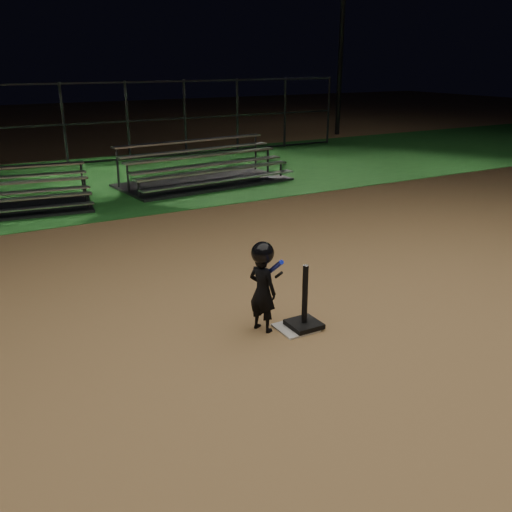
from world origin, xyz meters
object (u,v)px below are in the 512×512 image
Objects in this scene: home_plate at (296,328)px; bleacher_right at (204,176)px; light_pole_right at (344,13)px; bleacher_left at (3,204)px; child_batter at (263,284)px; batting_tee at (304,315)px.

bleacher_right is (2.57, 8.36, 0.21)m from home_plate.
light_pole_right is at bearing 29.08° from bleacher_right.
bleacher_left reaches higher than home_plate.
child_batter is at bearing -129.96° from light_pole_right.
home_plate is 0.56× the size of batting_tee.
light_pole_right is at bearing 51.23° from home_plate.
batting_tee is 0.21× the size of bleacher_left.
light_pole_right is (14.45, 7.11, 4.76)m from bleacher_left.
light_pole_right reaches higher than bleacher_right.
bleacher_right reaches higher than home_plate.
light_pole_right is (9.43, 6.59, 4.72)m from bleacher_right.
bleacher_left is (-2.45, 7.83, 0.17)m from home_plate.
bleacher_right is (2.47, 8.39, 0.05)m from batting_tee.
bleacher_right is (2.94, 8.17, -0.38)m from child_batter.
light_pole_right is at bearing 32.95° from bleacher_left.
bleacher_left is at bearing -153.79° from light_pole_right.
home_plate is 0.05× the size of light_pole_right.
bleacher_left is 16.79m from light_pole_right.
bleacher_right is at bearing -43.69° from child_batter.
batting_tee is (0.10, -0.04, 0.16)m from home_plate.
child_batter is at bearing 153.60° from home_plate.
light_pole_right reaches higher than child_batter.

